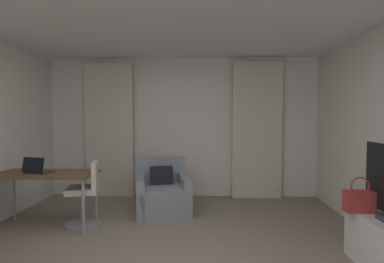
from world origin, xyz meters
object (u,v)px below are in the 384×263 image
object	(u,v)px
armchair	(162,194)
desk	(46,177)
handbag_primary	(360,200)
desk_chair	(86,197)
laptop	(37,170)

from	to	relation	value
armchair	desk	bearing A→B (deg)	-154.46
armchair	desk	distance (m)	1.69
desk	handbag_primary	world-z (taller)	handbag_primary
armchair	desk	size ratio (longest dim) A/B	0.76
desk_chair	laptop	size ratio (longest dim) A/B	2.41
desk	desk_chair	size ratio (longest dim) A/B	1.48
desk	desk_chair	bearing A→B (deg)	7.42
armchair	laptop	distance (m)	1.82
armchair	desk_chair	distance (m)	1.17
desk	laptop	distance (m)	0.15
laptop	armchair	bearing A→B (deg)	25.47
desk	handbag_primary	xyz separation A→B (m)	(3.76, -0.82, -0.05)
desk_chair	laptop	world-z (taller)	laptop
armchair	desk	world-z (taller)	armchair
desk	laptop	size ratio (longest dim) A/B	3.58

